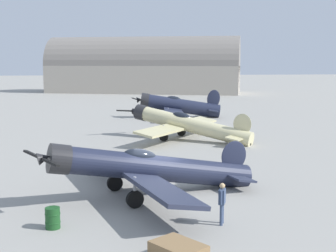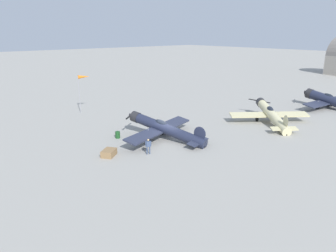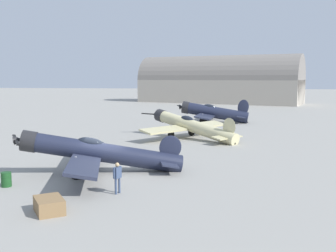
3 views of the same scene
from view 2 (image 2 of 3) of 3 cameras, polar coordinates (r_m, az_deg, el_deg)
The scene contains 8 objects.
ground_plane at distance 38.43m, azimuth -0.00°, elevation -2.57°, with size 400.00×400.00×0.00m, color gray.
airplane_foreground at distance 38.28m, azimuth -0.67°, elevation -0.47°, with size 11.74×11.46×3.14m.
airplane_mid_apron at distance 47.35m, azimuth 18.00°, elevation 1.97°, with size 10.02×11.02×2.93m.
airplane_far_line at distance 60.43m, azimuth 27.05°, elevation 4.09°, with size 11.38×10.37×3.43m.
ground_crew_mechanic at distance 33.90m, azimuth -3.55°, elevation -3.42°, with size 0.62×0.39×1.71m.
equipment_crate at distance 34.15m, azimuth -10.54°, elevation -4.76°, with size 2.08×1.96×0.70m.
fuel_drum at distance 39.58m, azimuth -9.02°, elevation -1.56°, with size 0.62×0.62×0.85m.
windsock_mast at distance 52.28m, azimuth -14.94°, elevation 8.23°, with size 1.86×0.99×6.06m.
Camera 2 is at (-23.65, -27.53, 12.63)m, focal length 34.01 mm.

